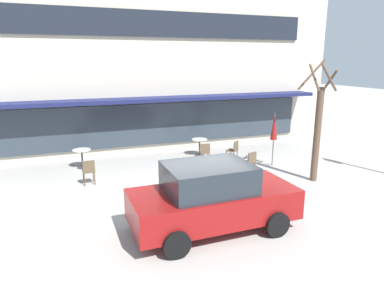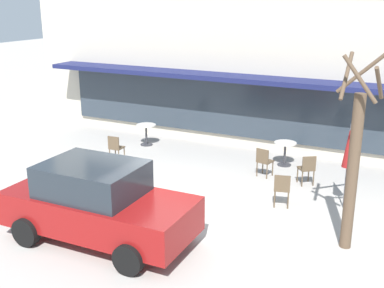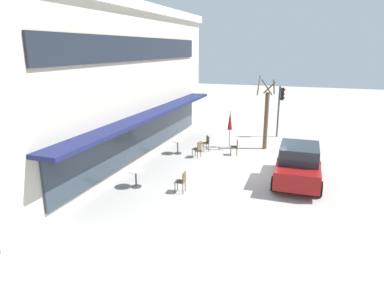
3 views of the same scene
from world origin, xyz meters
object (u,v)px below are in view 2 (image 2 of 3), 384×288
(patio_umbrella_green_folded, at_px, (349,147))
(cafe_chair_3, at_px, (115,147))
(cafe_table_near_wall, at_px, (146,131))
(cafe_table_streetside, at_px, (285,150))
(cafe_chair_0, at_px, (307,168))
(cafe_chair_2, at_px, (282,188))
(street_tree, at_px, (354,162))
(parked_sedan, at_px, (98,203))
(cafe_chair_1, at_px, (264,160))

(patio_umbrella_green_folded, height_order, cafe_chair_3, patio_umbrella_green_folded)
(cafe_table_near_wall, height_order, cafe_table_streetside, same)
(cafe_chair_0, xyz_separation_m, cafe_chair_2, (-0.21, -1.77, 0.00))
(street_tree, bearing_deg, patio_umbrella_green_folded, 100.77)
(parked_sedan, distance_m, street_tree, 5.46)
(street_tree, bearing_deg, cafe_chair_3, 162.78)
(parked_sedan, bearing_deg, cafe_chair_3, 121.17)
(cafe_table_near_wall, height_order, cafe_chair_3, cafe_chair_3)
(cafe_table_streetside, distance_m, cafe_chair_2, 3.24)
(cafe_chair_2, relative_size, cafe_chair_3, 1.00)
(cafe_table_streetside, distance_m, cafe_chair_3, 5.43)
(cafe_table_near_wall, xyz_separation_m, cafe_chair_2, (5.92, -3.06, 0.01))
(patio_umbrella_green_folded, distance_m, cafe_chair_1, 3.00)
(cafe_table_streetside, relative_size, cafe_chair_2, 0.85)
(patio_umbrella_green_folded, relative_size, parked_sedan, 0.52)
(patio_umbrella_green_folded, bearing_deg, cafe_chair_0, 137.92)
(patio_umbrella_green_folded, xyz_separation_m, cafe_chair_3, (-7.24, 0.32, -1.10))
(cafe_table_near_wall, distance_m, street_tree, 9.04)
(cafe_chair_1, bearing_deg, parked_sedan, -110.64)
(cafe_chair_2, distance_m, cafe_chair_3, 5.89)
(cafe_table_streetside, relative_size, cafe_chair_0, 0.85)
(cafe_table_streetside, bearing_deg, cafe_chair_0, -52.86)
(street_tree, bearing_deg, cafe_table_streetside, 120.36)
(cafe_chair_0, bearing_deg, parked_sedan, -122.26)
(parked_sedan, bearing_deg, cafe_table_streetside, 70.99)
(cafe_chair_1, xyz_separation_m, cafe_chair_2, (1.09, -1.85, 0.00))
(cafe_table_streetside, xyz_separation_m, patio_umbrella_green_folded, (2.25, -2.47, 1.11))
(patio_umbrella_green_folded, height_order, cafe_chair_1, patio_umbrella_green_folded)
(cafe_chair_0, bearing_deg, patio_umbrella_green_folded, -42.08)
(cafe_chair_0, xyz_separation_m, parked_sedan, (-3.32, -5.25, 0.35))
(cafe_chair_1, xyz_separation_m, street_tree, (2.92, -3.23, 1.41))
(cafe_chair_0, bearing_deg, cafe_chair_3, -172.59)
(cafe_table_streetside, bearing_deg, patio_umbrella_green_folded, -47.59)
(cafe_chair_0, distance_m, cafe_chair_1, 1.31)
(cafe_chair_3, height_order, parked_sedan, parked_sedan)
(cafe_table_near_wall, xyz_separation_m, cafe_chair_3, (0.12, -2.07, 0.01))
(cafe_table_streetside, distance_m, patio_umbrella_green_folded, 3.52)
(cafe_table_near_wall, height_order, parked_sedan, parked_sedan)
(cafe_chair_0, distance_m, cafe_chair_2, 1.79)
(cafe_chair_2, bearing_deg, cafe_table_near_wall, 152.68)
(cafe_table_streetside, bearing_deg, cafe_chair_2, -75.36)
(cafe_table_streetside, distance_m, cafe_chair_0, 1.71)
(cafe_chair_1, relative_size, cafe_chair_3, 1.00)
(cafe_chair_1, bearing_deg, cafe_table_streetside, 78.06)
(patio_umbrella_green_folded, bearing_deg, parked_sedan, -137.53)
(cafe_table_streetside, height_order, cafe_chair_1, cafe_chair_1)
(cafe_chair_2, distance_m, parked_sedan, 4.68)
(cafe_chair_0, relative_size, cafe_chair_2, 1.00)
(patio_umbrella_green_folded, bearing_deg, cafe_chair_2, -154.94)
(patio_umbrella_green_folded, distance_m, street_tree, 2.11)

